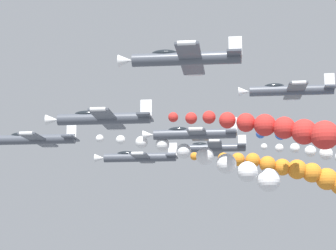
{
  "coord_description": "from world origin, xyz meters",
  "views": [
    {
      "loc": [
        -70.03,
        -7.45,
        72.99
      ],
      "look_at": [
        0.0,
        0.0,
        88.38
      ],
      "focal_mm": 69.83,
      "sensor_mm": 36.0,
      "label": 1
    }
  ],
  "objects_px": {
    "airplane_left_outer": "(193,134)",
    "airplane_right_outer": "(184,58)",
    "airplane_left_inner": "(102,118)",
    "airplane_high_slot": "(290,90)",
    "airplane_trailing": "(211,148)",
    "airplane_right_inner": "(138,157)",
    "airplane_lead": "(34,139)"
  },
  "relations": [
    {
      "from": "airplane_left_outer",
      "to": "airplane_right_outer",
      "type": "relative_size",
      "value": 1.0
    },
    {
      "from": "airplane_left_inner",
      "to": "airplane_high_slot",
      "type": "bearing_deg",
      "value": -63.97
    },
    {
      "from": "airplane_left_outer",
      "to": "airplane_right_outer",
      "type": "height_order",
      "value": "airplane_right_outer"
    },
    {
      "from": "airplane_left_outer",
      "to": "airplane_trailing",
      "type": "distance_m",
      "value": 19.45
    },
    {
      "from": "airplane_left_outer",
      "to": "airplane_right_outer",
      "type": "distance_m",
      "value": 18.3
    },
    {
      "from": "airplane_trailing",
      "to": "airplane_high_slot",
      "type": "xyz_separation_m",
      "value": [
        -19.75,
        -9.34,
        2.59
      ]
    },
    {
      "from": "airplane_left_inner",
      "to": "airplane_trailing",
      "type": "bearing_deg",
      "value": -17.91
    },
    {
      "from": "airplane_left_inner",
      "to": "airplane_right_inner",
      "type": "relative_size",
      "value": 1.0
    },
    {
      "from": "airplane_trailing",
      "to": "airplane_high_slot",
      "type": "height_order",
      "value": "airplane_high_slot"
    },
    {
      "from": "airplane_right_inner",
      "to": "airplane_high_slot",
      "type": "height_order",
      "value": "airplane_high_slot"
    },
    {
      "from": "airplane_lead",
      "to": "airplane_left_outer",
      "type": "xyz_separation_m",
      "value": [
        -0.12,
        -17.87,
        0.2
      ]
    },
    {
      "from": "airplane_right_inner",
      "to": "airplane_left_outer",
      "type": "bearing_deg",
      "value": -142.19
    },
    {
      "from": "airplane_right_outer",
      "to": "airplane_lead",
      "type": "bearing_deg",
      "value": 45.25
    },
    {
      "from": "airplane_right_inner",
      "to": "airplane_high_slot",
      "type": "xyz_separation_m",
      "value": [
        -10.06,
        -18.03,
        5.37
      ]
    },
    {
      "from": "airplane_right_inner",
      "to": "airplane_right_outer",
      "type": "distance_m",
      "value": 29.06
    },
    {
      "from": "airplane_right_inner",
      "to": "airplane_left_outer",
      "type": "distance_m",
      "value": 12.21
    },
    {
      "from": "airplane_lead",
      "to": "airplane_right_outer",
      "type": "relative_size",
      "value": 1.0
    },
    {
      "from": "airplane_left_inner",
      "to": "airplane_high_slot",
      "type": "distance_m",
      "value": 21.32
    },
    {
      "from": "airplane_left_inner",
      "to": "airplane_lead",
      "type": "bearing_deg",
      "value": 45.24
    },
    {
      "from": "airplane_lead",
      "to": "airplane_right_inner",
      "type": "relative_size",
      "value": 1.0
    },
    {
      "from": "airplane_lead",
      "to": "airplane_left_inner",
      "type": "distance_m",
      "value": 13.75
    },
    {
      "from": "airplane_left_inner",
      "to": "airplane_right_outer",
      "type": "bearing_deg",
      "value": -134.74
    },
    {
      "from": "airplane_right_inner",
      "to": "airplane_trailing",
      "type": "distance_m",
      "value": 13.31
    },
    {
      "from": "airplane_right_inner",
      "to": "airplane_trailing",
      "type": "height_order",
      "value": "airplane_trailing"
    },
    {
      "from": "airplane_left_inner",
      "to": "airplane_left_outer",
      "type": "height_order",
      "value": "airplane_left_outer"
    },
    {
      "from": "airplane_lead",
      "to": "airplane_left_outer",
      "type": "distance_m",
      "value": 17.87
    },
    {
      "from": "airplane_left_outer",
      "to": "airplane_right_outer",
      "type": "xyz_separation_m",
      "value": [
        -18.09,
        -0.5,
        2.71
      ]
    },
    {
      "from": "airplane_left_inner",
      "to": "airplane_right_outer",
      "type": "distance_m",
      "value": 12.48
    },
    {
      "from": "airplane_left_inner",
      "to": "airplane_right_inner",
      "type": "bearing_deg",
      "value": -1.92
    },
    {
      "from": "airplane_lead",
      "to": "airplane_left_inner",
      "type": "relative_size",
      "value": 1.0
    },
    {
      "from": "airplane_left_outer",
      "to": "airplane_trailing",
      "type": "bearing_deg",
      "value": -3.62
    },
    {
      "from": "airplane_lead",
      "to": "airplane_trailing",
      "type": "relative_size",
      "value": 1.0
    }
  ]
}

